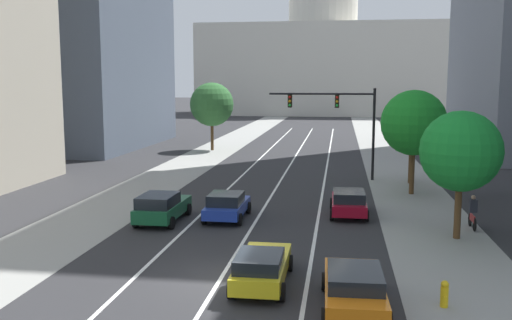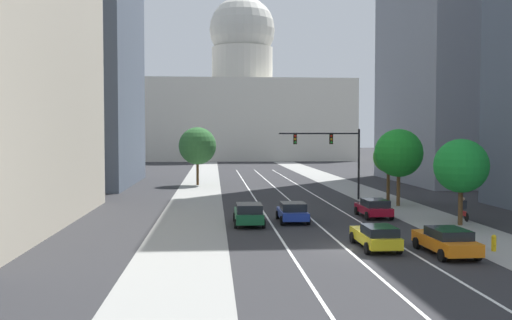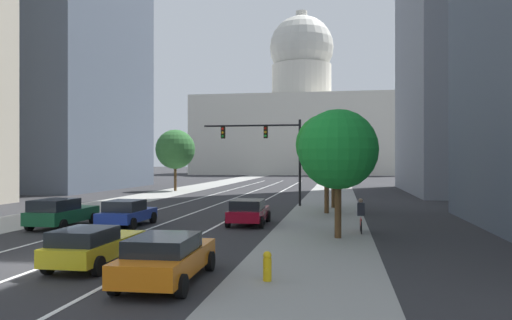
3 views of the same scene
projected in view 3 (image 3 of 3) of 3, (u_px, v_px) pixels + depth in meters
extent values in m
plane|color=#2B2B2D|center=(253.00, 192.00, 57.07)|extent=(400.00, 400.00, 0.00)
cube|color=gray|center=(164.00, 194.00, 53.66)|extent=(4.97, 130.00, 0.01)
cube|color=gray|center=(331.00, 196.00, 50.62)|extent=(4.97, 130.00, 0.01)
cube|color=white|center=(186.00, 202.00, 42.83)|extent=(0.16, 90.00, 0.01)
cube|color=white|center=(222.00, 202.00, 42.28)|extent=(0.16, 90.00, 0.01)
cube|color=white|center=(260.00, 203.00, 41.73)|extent=(0.16, 90.00, 0.01)
cube|color=#4C5666|center=(42.00, 33.00, 63.56)|extent=(21.14, 23.43, 40.13)
cube|color=beige|center=(301.00, 136.00, 127.76)|extent=(54.33, 22.07, 19.81)
cylinder|color=beige|center=(301.00, 82.00, 127.76)|extent=(15.34, 15.34, 8.43)
sphere|color=beige|center=(301.00, 48.00, 127.76)|extent=(16.47, 16.47, 16.47)
cylinder|color=beige|center=(301.00, 19.00, 127.76)|extent=(2.97, 2.97, 4.12)
cube|color=#1E389E|center=(128.00, 215.00, 27.26)|extent=(1.88, 4.15, 0.56)
cube|color=black|center=(125.00, 206.00, 26.90)|extent=(1.72, 2.05, 0.58)
cylinder|color=black|center=(123.00, 217.00, 28.81)|extent=(0.22, 0.64, 0.64)
cylinder|color=black|center=(153.00, 218.00, 28.48)|extent=(0.22, 0.64, 0.64)
cylinder|color=black|center=(100.00, 223.00, 26.04)|extent=(0.22, 0.64, 0.64)
cylinder|color=black|center=(133.00, 224.00, 25.71)|extent=(0.22, 0.64, 0.64)
cube|color=maroon|center=(249.00, 214.00, 27.94)|extent=(1.90, 4.29, 0.58)
cube|color=black|center=(248.00, 205.00, 27.50)|extent=(1.72, 2.30, 0.53)
cylinder|color=black|center=(238.00, 216.00, 29.51)|extent=(0.23, 0.64, 0.64)
cylinder|color=black|center=(268.00, 216.00, 29.23)|extent=(0.23, 0.64, 0.64)
cylinder|color=black|center=(228.00, 222.00, 26.65)|extent=(0.23, 0.64, 0.64)
cylinder|color=black|center=(261.00, 222.00, 26.37)|extent=(0.23, 0.64, 0.64)
cube|color=orange|center=(167.00, 261.00, 14.76)|extent=(2.00, 4.80, 0.64)
cube|color=black|center=(164.00, 244.00, 14.43)|extent=(1.78, 2.42, 0.47)
cylinder|color=black|center=(156.00, 260.00, 16.49)|extent=(0.24, 0.65, 0.64)
cylinder|color=black|center=(210.00, 261.00, 16.23)|extent=(0.24, 0.65, 0.64)
cylinder|color=black|center=(115.00, 284.00, 13.29)|extent=(0.24, 0.65, 0.64)
cylinder|color=black|center=(182.00, 286.00, 13.03)|extent=(0.24, 0.65, 0.64)
cube|color=yellow|center=(97.00, 247.00, 17.17)|extent=(1.73, 4.61, 0.58)
cube|color=black|center=(84.00, 236.00, 16.30)|extent=(1.59, 2.13, 0.48)
cylinder|color=black|center=(96.00, 247.00, 18.86)|extent=(0.22, 0.64, 0.64)
cylinder|color=black|center=(138.00, 248.00, 18.57)|extent=(0.22, 0.64, 0.64)
cylinder|color=black|center=(48.00, 264.00, 15.77)|extent=(0.22, 0.64, 0.64)
cylinder|color=black|center=(98.00, 266.00, 15.48)|extent=(0.22, 0.64, 0.64)
cube|color=#14512D|center=(63.00, 215.00, 26.77)|extent=(1.92, 4.55, 0.67)
cube|color=black|center=(54.00, 205.00, 25.98)|extent=(1.75, 2.42, 0.59)
cylinder|color=black|center=(63.00, 218.00, 28.46)|extent=(0.23, 0.64, 0.64)
cylinder|color=black|center=(93.00, 218.00, 28.12)|extent=(0.23, 0.64, 0.64)
cylinder|color=black|center=(30.00, 225.00, 25.43)|extent=(0.23, 0.64, 0.64)
cylinder|color=black|center=(63.00, 225.00, 25.09)|extent=(0.23, 0.64, 0.64)
cylinder|color=black|center=(300.00, 163.00, 39.18)|extent=(0.20, 0.20, 6.88)
cylinder|color=black|center=(251.00, 126.00, 39.84)|extent=(7.83, 0.14, 0.14)
cube|color=black|center=(266.00, 132.00, 39.64)|extent=(0.32, 0.28, 0.96)
sphere|color=red|center=(265.00, 128.00, 39.49)|extent=(0.20, 0.20, 0.20)
sphere|color=orange|center=(265.00, 132.00, 39.49)|extent=(0.20, 0.20, 0.20)
sphere|color=green|center=(265.00, 136.00, 39.49)|extent=(0.20, 0.20, 0.20)
cube|color=black|center=(223.00, 133.00, 40.24)|extent=(0.32, 0.28, 0.96)
sphere|color=red|center=(223.00, 129.00, 40.09)|extent=(0.20, 0.20, 0.20)
sphere|color=orange|center=(223.00, 133.00, 40.09)|extent=(0.20, 0.20, 0.20)
sphere|color=green|center=(223.00, 136.00, 40.09)|extent=(0.20, 0.20, 0.20)
cylinder|color=yellow|center=(267.00, 270.00, 14.84)|extent=(0.26, 0.26, 0.70)
sphere|color=yellow|center=(267.00, 255.00, 14.84)|extent=(0.26, 0.26, 0.26)
cylinder|color=yellow|center=(267.00, 270.00, 14.68)|extent=(0.10, 0.12, 0.10)
cylinder|color=black|center=(361.00, 227.00, 24.29)|extent=(0.05, 0.66, 0.66)
cylinder|color=black|center=(360.00, 225.00, 25.31)|extent=(0.05, 0.66, 0.66)
cube|color=#A51919|center=(361.00, 222.00, 24.80)|extent=(0.06, 1.00, 0.36)
cube|color=#262833|center=(361.00, 209.00, 24.75)|extent=(0.36, 0.28, 0.64)
sphere|color=tan|center=(361.00, 201.00, 24.82)|extent=(0.22, 0.22, 0.22)
cylinder|color=#51381E|center=(338.00, 208.00, 23.05)|extent=(0.32, 0.32, 2.84)
sphere|color=#19872F|center=(338.00, 149.00, 23.05)|extent=(3.76, 3.76, 3.76)
cylinder|color=#51381E|center=(327.00, 190.00, 33.77)|extent=(0.32, 0.32, 3.21)
sphere|color=#1C8626|center=(327.00, 145.00, 33.78)|extent=(4.26, 4.26, 4.26)
cylinder|color=#51381E|center=(333.00, 187.00, 37.81)|extent=(0.32, 0.32, 3.14)
sphere|color=#328A29|center=(333.00, 153.00, 37.81)|extent=(2.95, 2.95, 2.95)
cylinder|color=#51381E|center=(175.00, 177.00, 58.39)|extent=(0.32, 0.32, 3.30)
sphere|color=#2F6630|center=(175.00, 149.00, 58.39)|extent=(4.68, 4.68, 4.68)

